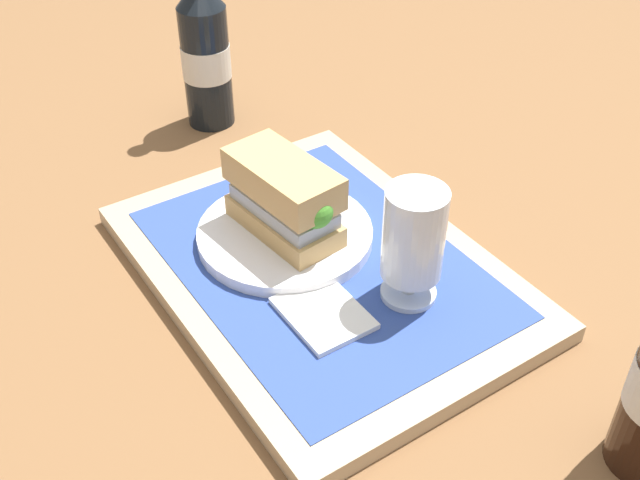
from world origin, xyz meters
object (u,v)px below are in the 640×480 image
Objects in this scene: sandwich at (286,198)px; beer_glass at (413,242)px; second_bottle at (205,51)px; plate at (285,234)px.

beer_glass reaches higher than sandwich.
sandwich is 0.32m from second_bottle.
beer_glass is at bearing 15.10° from sandwich.
plate is 0.05m from sandwich.
second_bottle reaches higher than plate.
beer_glass is at bearing 21.38° from plate.
plate is 1.52× the size of beer_glass.
second_bottle is (-0.31, 0.07, 0.03)m from sandwich.
sandwich is 1.09× the size of beer_glass.
second_bottle is (-0.45, 0.01, 0.02)m from beer_glass.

